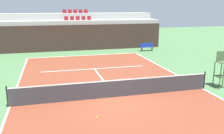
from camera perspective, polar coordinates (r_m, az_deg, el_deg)
The scene contains 16 objects.
ground_plane at distance 13.57m, azimuth 0.84°, elevation -6.99°, with size 80.00×80.00×0.00m, color #477042.
court_surface at distance 13.57m, azimuth 0.84°, elevation -6.97°, with size 11.00×24.00×0.01m, color brown.
baseline_far at distance 24.87m, azimuth -6.43°, elevation 2.68°, with size 11.00×0.10×0.00m, color white.
sideline_left at distance 13.31m, azimuth -22.70°, elevation -8.51°, with size 0.10×24.00×0.00m, color white.
sideline_right at distance 15.82m, azimuth 20.33°, elevation -4.76°, with size 0.10×24.00×0.00m, color white.
service_line_far at distance 19.53m, azimuth -4.11°, elevation -0.41°, with size 8.26×0.10×0.00m, color white.
centre_service_line at distance 16.50m, azimuth -2.09°, elevation -3.09°, with size 0.10×6.40×0.00m, color white.
back_wall at distance 27.71m, azimuth -7.44°, elevation 6.76°, with size 18.91×0.30×2.84m, color #33231E.
stands_tier_lower at distance 29.02m, azimuth -7.79°, elevation 7.50°, with size 18.91×2.40×3.28m, color #9E9E99.
stands_tier_upper at distance 31.36m, azimuth -8.35°, elevation 8.62°, with size 18.91×2.40×4.00m, color #9E9E99.
seating_row_lower at distance 28.97m, azimuth -7.93°, elevation 10.99°, with size 3.06×0.44×0.44m.
seating_row_upper at distance 31.33m, azimuth -8.51°, elevation 12.50°, with size 3.06×0.44×0.44m.
tennis_net at distance 13.39m, azimuth 0.85°, elevation -4.96°, with size 11.08×0.08×1.07m.
umpire_chair at distance 16.28m, azimuth 24.19°, elevation -0.30°, with size 0.76×0.66×2.20m.
player_bench at distance 27.54m, azimuth 8.08°, elevation 4.77°, with size 1.50×0.40×0.85m.
tennis_ball_0 at distance 11.18m, azimuth -3.60°, elevation -11.55°, with size 0.07×0.07×0.07m, color #CCE033.
Camera 1 is at (-3.35, -12.21, 4.86)m, focal length 39.40 mm.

